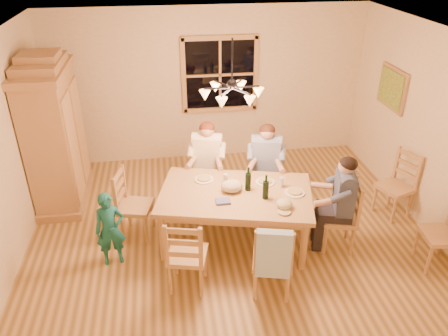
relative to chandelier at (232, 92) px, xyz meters
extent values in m
plane|color=olive|center=(0.00, 0.00, -2.08)|extent=(5.50, 5.50, 0.00)
cube|color=white|center=(0.00, 0.00, 0.62)|extent=(5.50, 5.00, 0.02)
cube|color=beige|center=(0.00, 2.50, -0.73)|extent=(5.50, 0.02, 2.70)
cube|color=beige|center=(-2.75, 0.00, -0.73)|extent=(0.02, 5.00, 2.70)
cube|color=beige|center=(2.75, 0.00, -0.73)|extent=(0.02, 5.00, 2.70)
cube|color=black|center=(0.20, 2.48, -0.53)|extent=(1.20, 0.03, 1.20)
cube|color=#A78649|center=(0.20, 2.46, -0.53)|extent=(1.30, 0.06, 1.30)
cube|color=#986C42|center=(2.72, 1.20, -0.48)|extent=(0.04, 0.78, 0.64)
cube|color=#1E6B2D|center=(2.69, 1.20, -0.48)|extent=(0.02, 0.68, 0.54)
cylinder|color=black|center=(0.00, 0.00, 0.36)|extent=(0.02, 0.02, 0.53)
sphere|color=black|center=(0.00, 0.00, 0.09)|extent=(0.12, 0.12, 0.12)
cylinder|color=black|center=(0.16, 0.00, 0.05)|extent=(0.34, 0.02, 0.02)
cone|color=#FFB259|center=(0.32, 0.00, -0.03)|extent=(0.13, 0.13, 0.12)
cylinder|color=black|center=(0.08, 0.14, 0.05)|extent=(0.19, 0.31, 0.02)
cone|color=#FFB259|center=(0.16, 0.28, -0.03)|extent=(0.13, 0.13, 0.12)
cylinder|color=black|center=(-0.08, 0.14, 0.05)|extent=(0.19, 0.31, 0.02)
cone|color=#FFB259|center=(-0.16, 0.28, -0.03)|extent=(0.13, 0.13, 0.12)
cylinder|color=black|center=(-0.16, 0.00, 0.05)|extent=(0.34, 0.02, 0.02)
cone|color=#FFB259|center=(-0.32, 0.00, -0.03)|extent=(0.13, 0.13, 0.12)
cylinder|color=black|center=(-0.08, -0.14, 0.05)|extent=(0.19, 0.31, 0.02)
cone|color=#FFB259|center=(-0.16, -0.28, -0.03)|extent=(0.13, 0.13, 0.12)
cylinder|color=black|center=(0.08, -0.14, 0.05)|extent=(0.19, 0.31, 0.02)
cone|color=#FFB259|center=(0.16, -0.28, -0.03)|extent=(0.13, 0.13, 0.12)
cube|color=#986C42|center=(-2.43, 1.32, -1.08)|extent=(0.60, 1.30, 2.00)
cube|color=#986C42|center=(-2.43, 1.32, -0.03)|extent=(0.66, 1.40, 0.10)
cube|color=#986C42|center=(-2.43, 1.32, 0.07)|extent=(0.58, 1.00, 0.12)
cube|color=#986C42|center=(-2.43, 1.32, 0.17)|extent=(0.52, 0.55, 0.10)
cube|color=#A78649|center=(-2.12, 0.99, -1.08)|extent=(0.03, 0.55, 1.60)
cube|color=#A78649|center=(-2.12, 1.65, -1.08)|extent=(0.03, 0.55, 1.60)
cube|color=#986C42|center=(-2.43, 1.32, -2.02)|extent=(0.66, 1.40, 0.12)
cube|color=#AC7E4C|center=(0.04, -0.12, -1.35)|extent=(2.18, 1.63, 0.06)
cube|color=#A78649|center=(0.04, -0.12, -1.43)|extent=(2.00, 1.45, 0.10)
cylinder|color=#A78649|center=(-0.93, -0.40, -1.73)|extent=(0.09, 0.09, 0.70)
cylinder|color=#A78649|center=(0.77, -0.82, -1.73)|extent=(0.09, 0.09, 0.70)
cylinder|color=#A78649|center=(-0.69, 0.57, -1.73)|extent=(0.09, 0.09, 0.70)
cylinder|color=#A78649|center=(1.01, 0.15, -1.73)|extent=(0.09, 0.09, 0.70)
cube|color=#A78649|center=(-0.21, 0.89, -1.63)|extent=(0.53, 0.51, 0.06)
cube|color=#A78649|center=(-0.21, 0.89, -1.36)|extent=(0.38, 0.14, 0.54)
cube|color=#A78649|center=(0.63, 0.68, -1.63)|extent=(0.53, 0.51, 0.06)
cube|color=#A78649|center=(0.63, 0.68, -1.36)|extent=(0.38, 0.14, 0.54)
cube|color=#A78649|center=(-0.65, -0.90, -1.63)|extent=(0.53, 0.51, 0.06)
cube|color=#A78649|center=(-0.65, -0.90, -1.36)|extent=(0.38, 0.14, 0.54)
cube|color=#A78649|center=(0.29, -1.14, -1.63)|extent=(0.53, 0.51, 0.06)
cube|color=#A78649|center=(0.29, -1.14, -1.36)|extent=(0.38, 0.14, 0.54)
cube|color=#A78649|center=(-1.28, 0.20, -1.63)|extent=(0.51, 0.53, 0.06)
cube|color=#A78649|center=(-1.28, 0.20, -1.36)|extent=(0.14, 0.38, 0.54)
cube|color=#A78649|center=(1.36, -0.45, -1.63)|extent=(0.51, 0.53, 0.06)
cube|color=#A78649|center=(1.36, -0.45, -1.36)|extent=(0.14, 0.38, 0.54)
cube|color=#F5EDBE|center=(-0.21, 0.89, -1.24)|extent=(0.44, 0.31, 0.52)
cube|color=#262328|center=(-0.21, 0.89, -1.55)|extent=(0.47, 0.50, 0.14)
sphere|color=tan|center=(-0.21, 0.89, -0.86)|extent=(0.21, 0.21, 0.21)
ellipsoid|color=#592614|center=(-0.21, 0.89, -0.83)|extent=(0.22, 0.22, 0.17)
cube|color=#315488|center=(0.63, 0.68, -1.24)|extent=(0.44, 0.31, 0.52)
cube|color=#262328|center=(0.63, 0.68, -1.55)|extent=(0.47, 0.50, 0.14)
sphere|color=tan|center=(0.63, 0.68, -0.86)|extent=(0.21, 0.21, 0.21)
ellipsoid|color=#381E11|center=(0.63, 0.68, -0.83)|extent=(0.22, 0.22, 0.17)
cube|color=#404D66|center=(1.36, -0.45, -1.24)|extent=(0.31, 0.44, 0.52)
cube|color=#262328|center=(1.36, -0.45, -1.55)|extent=(0.50, 0.47, 0.14)
sphere|color=tan|center=(1.36, -0.45, -0.86)|extent=(0.21, 0.21, 0.21)
ellipsoid|color=black|center=(1.36, -0.45, -0.83)|extent=(0.22, 0.22, 0.17)
cube|color=#A4CCDF|center=(0.25, -1.32, -1.38)|extent=(0.39, 0.19, 0.58)
cylinder|color=black|center=(0.21, -0.08, -1.15)|extent=(0.08, 0.08, 0.33)
cylinder|color=black|center=(0.39, -0.31, -1.15)|extent=(0.08, 0.08, 0.33)
cylinder|color=white|center=(-0.33, 0.26, -1.31)|extent=(0.26, 0.26, 0.02)
cylinder|color=white|center=(0.48, 0.06, -1.31)|extent=(0.26, 0.26, 0.02)
cylinder|color=white|center=(0.79, -0.26, -1.31)|extent=(0.26, 0.26, 0.02)
cylinder|color=silver|center=(-0.05, 0.12, -1.25)|extent=(0.06, 0.06, 0.14)
cylinder|color=silver|center=(0.66, -0.07, -1.25)|extent=(0.06, 0.06, 0.14)
ellipsoid|color=#C0BA80|center=(0.57, -0.56, -1.26)|extent=(0.20, 0.20, 0.11)
cube|color=#54609A|center=(-0.16, -0.33, -1.30)|extent=(0.21, 0.18, 0.03)
ellipsoid|color=#BBAF88|center=(0.00, -0.09, -1.24)|extent=(0.28, 0.22, 0.15)
imported|color=#186E6C|center=(-1.57, -0.34, -1.58)|extent=(0.40, 0.30, 1.00)
cube|color=#A78649|center=(2.45, -0.98, -1.63)|extent=(0.46, 0.48, 0.06)
cube|color=#A78649|center=(2.45, -0.98, -1.36)|extent=(0.09, 0.38, 0.54)
cube|color=#A78649|center=(2.45, 0.16, -1.63)|extent=(0.56, 0.57, 0.06)
cube|color=#A78649|center=(2.45, 0.16, -1.36)|extent=(0.19, 0.37, 0.54)
camera|label=1|loc=(-0.81, -4.86, 1.67)|focal=35.00mm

